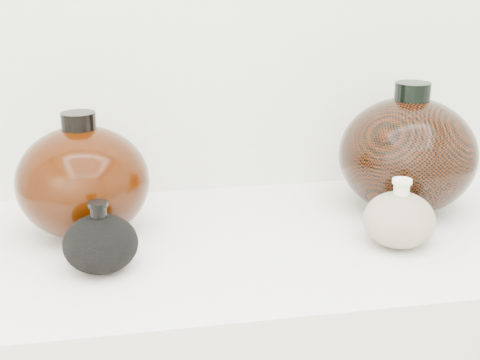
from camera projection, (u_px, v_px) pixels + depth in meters
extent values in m
cube|color=silver|center=(253.00, 247.00, 1.07)|extent=(1.20, 0.50, 0.03)
ellipsoid|color=black|center=(101.00, 244.00, 0.94)|extent=(0.14, 0.14, 0.08)
cylinder|color=black|center=(98.00, 212.00, 0.93)|extent=(0.03, 0.03, 0.02)
cylinder|color=black|center=(98.00, 204.00, 0.92)|extent=(0.04, 0.04, 0.01)
ellipsoid|color=beige|center=(399.00, 220.00, 1.02)|extent=(0.14, 0.14, 0.09)
cylinder|color=beige|center=(402.00, 189.00, 1.01)|extent=(0.03, 0.03, 0.03)
cylinder|color=beige|center=(402.00, 181.00, 1.00)|extent=(0.04, 0.04, 0.01)
ellipsoid|color=black|center=(83.00, 182.00, 1.05)|extent=(0.26, 0.26, 0.18)
cylinder|color=black|center=(79.00, 123.00, 1.02)|extent=(0.07, 0.07, 0.03)
ellipsoid|color=black|center=(407.00, 155.00, 1.15)|extent=(0.25, 0.25, 0.20)
cylinder|color=black|center=(412.00, 94.00, 1.12)|extent=(0.06, 0.06, 0.04)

